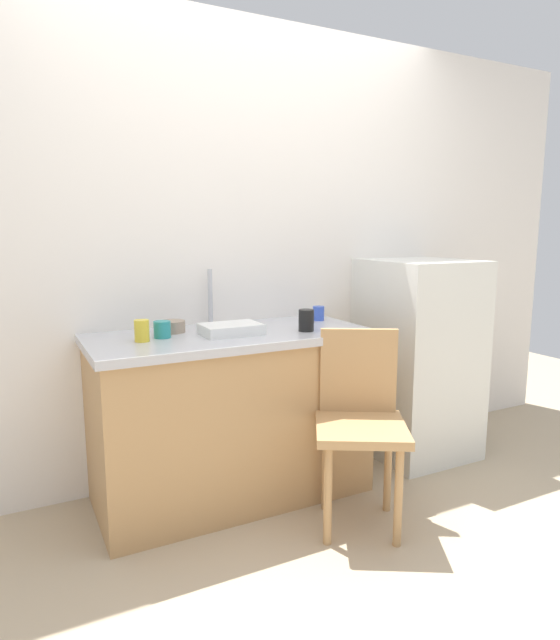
{
  "coord_description": "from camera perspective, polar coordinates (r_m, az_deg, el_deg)",
  "views": [
    {
      "loc": [
        -1.16,
        -1.78,
        1.35
      ],
      "look_at": [
        0.06,
        0.6,
        0.9
      ],
      "focal_mm": 30.35,
      "sensor_mm": 36.0,
      "label": 1
    }
  ],
  "objects": [
    {
      "name": "cup_teal",
      "position": [
        2.58,
        -12.31,
        -0.99
      ],
      "size": [
        0.08,
        0.08,
        0.08
      ],
      "primitive_type": "cylinder",
      "color": "teal",
      "rests_on": "countertop"
    },
    {
      "name": "cup_yellow",
      "position": [
        2.51,
        -14.36,
        -1.1
      ],
      "size": [
        0.07,
        0.07,
        0.1
      ],
      "primitive_type": "cylinder",
      "color": "yellow",
      "rests_on": "countertop"
    },
    {
      "name": "chair",
      "position": [
        2.54,
        8.41,
        -10.16
      ],
      "size": [
        0.55,
        0.55,
        0.89
      ],
      "rotation": [
        0.0,
        0.0,
        -0.52
      ],
      "color": "tan",
      "rests_on": "ground_plane"
    },
    {
      "name": "cup_black",
      "position": [
        2.68,
        2.78,
        -0.04
      ],
      "size": [
        0.08,
        0.08,
        0.11
      ],
      "primitive_type": "cylinder",
      "color": "black",
      "rests_on": "countertop"
    },
    {
      "name": "refrigerator",
      "position": [
        3.35,
        14.3,
        -3.91
      ],
      "size": [
        0.57,
        0.6,
        1.17
      ],
      "primitive_type": "cube",
      "color": "silver",
      "rests_on": "ground_plane"
    },
    {
      "name": "dish_tray",
      "position": [
        2.62,
        -5.2,
        -0.95
      ],
      "size": [
        0.28,
        0.2,
        0.05
      ],
      "primitive_type": "cube",
      "color": "white",
      "rests_on": "countertop"
    },
    {
      "name": "faucet",
      "position": [
        2.87,
        -7.36,
        2.4
      ],
      "size": [
        0.02,
        0.02,
        0.29
      ],
      "primitive_type": "cylinder",
      "color": "#B7B7BC",
      "rests_on": "countertop"
    },
    {
      "name": "countertop",
      "position": [
        2.67,
        -5.27,
        -1.73
      ],
      "size": [
        1.37,
        0.64,
        0.04
      ],
      "primitive_type": "cube",
      "color": "#B7B7BC",
      "rests_on": "cabinet_base"
    },
    {
      "name": "terracotta_bowl",
      "position": [
        2.7,
        -11.27,
        -0.68
      ],
      "size": [
        0.12,
        0.12,
        0.06
      ],
      "primitive_type": "cylinder",
      "color": "gray",
      "rests_on": "countertop"
    },
    {
      "name": "cabinet_base",
      "position": [
        2.79,
        -5.14,
        -10.33
      ],
      "size": [
        1.33,
        0.6,
        0.81
      ],
      "primitive_type": "cube",
      "color": "tan",
      "rests_on": "ground_plane"
    },
    {
      "name": "cup_blue",
      "position": [
        3.01,
        4.08,
        0.71
      ],
      "size": [
        0.06,
        0.06,
        0.08
      ],
      "primitive_type": "cylinder",
      "color": "blue",
      "rests_on": "countertop"
    },
    {
      "name": "ground_plane",
      "position": [
        2.52,
        5.35,
        -22.91
      ],
      "size": [
        8.0,
        8.0,
        0.0
      ],
      "primitive_type": "plane",
      "color": "tan"
    },
    {
      "name": "back_wall",
      "position": [
        3.02,
        -4.61,
        7.11
      ],
      "size": [
        4.8,
        0.1,
        2.45
      ],
      "primitive_type": "cube",
      "color": "white",
      "rests_on": "ground_plane"
    }
  ]
}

